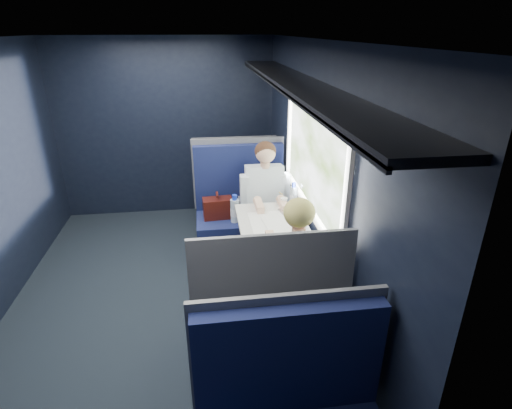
{
  "coord_description": "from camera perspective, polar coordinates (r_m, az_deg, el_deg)",
  "views": [
    {
      "loc": [
        0.46,
        -3.19,
        2.38
      ],
      "look_at": [
        0.9,
        0.0,
        0.95
      ],
      "focal_mm": 28.0,
      "sensor_mm": 36.0,
      "label": 1
    }
  ],
  "objects": [
    {
      "name": "ground",
      "position": [
        4.01,
        -13.23,
        -13.31
      ],
      "size": [
        2.8,
        4.2,
        0.01
      ],
      "primitive_type": "cube",
      "color": "black"
    },
    {
      "name": "room_shell",
      "position": [
        3.34,
        -15.2,
        7.46
      ],
      "size": [
        3.0,
        4.4,
        2.4
      ],
      "color": "black",
      "rests_on": "ground"
    },
    {
      "name": "table",
      "position": [
        3.66,
        2.06,
        -3.99
      ],
      "size": [
        0.62,
        1.0,
        0.74
      ],
      "color": "#54565E",
      "rests_on": "ground"
    },
    {
      "name": "seat_bay_near",
      "position": [
        4.52,
        -2.25,
        -1.73
      ],
      "size": [
        1.04,
        0.62,
        1.26
      ],
      "color": "#0D123B",
      "rests_on": "ground"
    },
    {
      "name": "seat_bay_far",
      "position": [
        3.06,
        1.34,
        -16.03
      ],
      "size": [
        1.04,
        0.62,
        1.26
      ],
      "color": "#0D123B",
      "rests_on": "ground"
    },
    {
      "name": "seat_row_front",
      "position": [
        5.37,
        -3.13,
        2.4
      ],
      "size": [
        1.04,
        0.51,
        1.16
      ],
      "color": "#0D123B",
      "rests_on": "ground"
    },
    {
      "name": "man",
      "position": [
        4.27,
        1.39,
        1.07
      ],
      "size": [
        0.53,
        0.56,
        1.32
      ],
      "color": "black",
      "rests_on": "ground"
    },
    {
      "name": "woman",
      "position": [
        3.04,
        5.61,
        -9.0
      ],
      "size": [
        0.53,
        0.56,
        1.32
      ],
      "color": "black",
      "rests_on": "ground"
    },
    {
      "name": "papers",
      "position": [
        3.58,
        3.22,
        -3.28
      ],
      "size": [
        0.48,
        0.69,
        0.01
      ],
      "primitive_type": "cube",
      "rotation": [
        0.0,
        0.0,
        0.01
      ],
      "color": "white",
      "rests_on": "table"
    },
    {
      "name": "laptop",
      "position": [
        3.8,
        6.81,
        -0.56
      ],
      "size": [
        0.33,
        0.39,
        0.26
      ],
      "color": "silver",
      "rests_on": "table"
    },
    {
      "name": "bottle_small",
      "position": [
        3.98,
        5.38,
        1.26
      ],
      "size": [
        0.07,
        0.07,
        0.25
      ],
      "color": "silver",
      "rests_on": "table"
    },
    {
      "name": "cup",
      "position": [
        3.99,
        3.99,
        0.34
      ],
      "size": [
        0.07,
        0.07,
        0.09
      ],
      "primitive_type": "cylinder",
      "color": "white",
      "rests_on": "table"
    }
  ]
}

